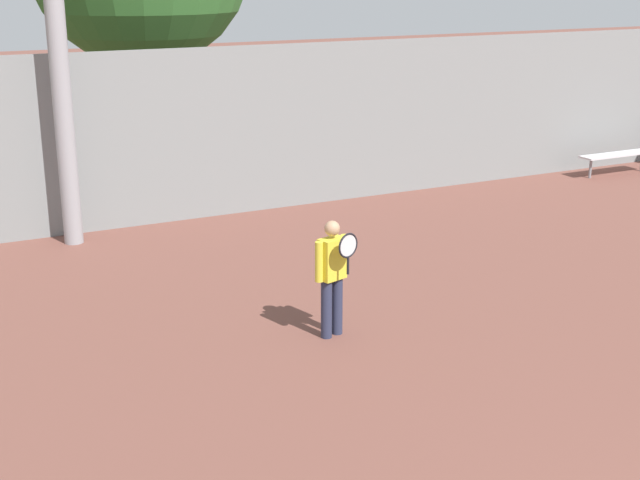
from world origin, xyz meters
The scene contains 3 objects.
tennis_player centered at (-0.88, 7.10, 0.84)m, with size 0.52×0.47×1.51m.
bench_courtside_near centered at (9.02, 12.30, 0.44)m, with size 1.92×0.40×0.48m.
back_fence centered at (0.00, 13.12, 1.55)m, with size 29.64×0.06×3.11m.
Camera 1 is at (-5.72, -2.13, 4.48)m, focal length 50.00 mm.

